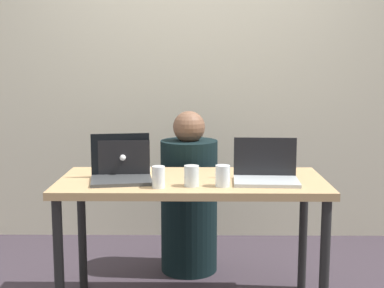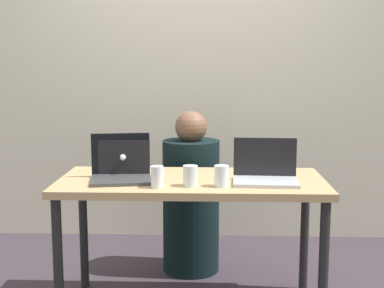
{
  "view_description": "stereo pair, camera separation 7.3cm",
  "coord_description": "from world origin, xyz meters",
  "views": [
    {
      "loc": [
        0.03,
        -2.81,
        1.36
      ],
      "look_at": [
        0.0,
        0.06,
        0.92
      ],
      "focal_mm": 50.0,
      "sensor_mm": 36.0,
      "label": 1
    },
    {
      "loc": [
        0.1,
        -2.81,
        1.36
      ],
      "look_at": [
        0.0,
        0.06,
        0.92
      ],
      "focal_mm": 50.0,
      "sensor_mm": 36.0,
      "label": 2
    }
  ],
  "objects": [
    {
      "name": "water_glass_right",
      "position": [
        0.16,
        -0.17,
        0.79
      ],
      "size": [
        0.07,
        0.07,
        0.11
      ],
      "color": "silver",
      "rests_on": "desk"
    },
    {
      "name": "laptop_back_left",
      "position": [
        -0.38,
        0.1,
        0.79
      ],
      "size": [
        0.31,
        0.25,
        0.2
      ],
      "rotation": [
        0.0,
        0.0,
        3.22
      ],
      "color": "silver",
      "rests_on": "desk"
    },
    {
      "name": "water_glass_left",
      "position": [
        -0.16,
        -0.21,
        0.79
      ],
      "size": [
        0.06,
        0.06,
        0.11
      ],
      "color": "white",
      "rests_on": "desk"
    },
    {
      "name": "water_glass_center",
      "position": [
        -0.0,
        -0.17,
        0.79
      ],
      "size": [
        0.08,
        0.08,
        0.11
      ],
      "color": "silver",
      "rests_on": "desk"
    },
    {
      "name": "person_at_center",
      "position": [
        -0.02,
        0.58,
        0.47
      ],
      "size": [
        0.46,
        0.46,
        1.06
      ],
      "rotation": [
        0.0,
        0.0,
        3.44
      ],
      "color": "black",
      "rests_on": "ground"
    },
    {
      "name": "laptop_front_left",
      "position": [
        -0.38,
        -0.04,
        0.79
      ],
      "size": [
        0.35,
        0.3,
        0.24
      ],
      "rotation": [
        0.0,
        0.0,
        0.17
      ],
      "color": "#393B3C",
      "rests_on": "desk"
    },
    {
      "name": "laptop_front_right",
      "position": [
        0.39,
        -0.06,
        0.79
      ],
      "size": [
        0.34,
        0.27,
        0.22
      ],
      "rotation": [
        0.0,
        0.0,
        -0.05
      ],
      "color": "#B0B6BC",
      "rests_on": "desk"
    },
    {
      "name": "back_wall",
      "position": [
        0.0,
        1.33,
        1.27
      ],
      "size": [
        4.5,
        0.1,
        2.53
      ],
      "primitive_type": "cube",
      "color": "beige",
      "rests_on": "ground"
    },
    {
      "name": "desk",
      "position": [
        0.0,
        0.0,
        0.66
      ],
      "size": [
        1.43,
        0.64,
        0.74
      ],
      "color": "tan",
      "rests_on": "ground"
    }
  ]
}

